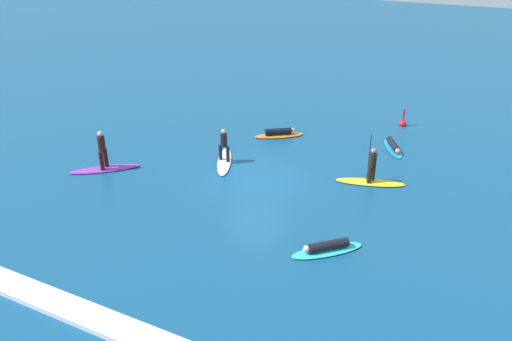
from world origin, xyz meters
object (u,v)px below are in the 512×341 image
at_px(surfer_on_yellow_board, 371,175).
at_px(surfer_on_white_board, 224,155).
at_px(surfer_on_blue_board, 393,146).
at_px(marker_buoy, 403,123).
at_px(surfer_on_orange_board, 279,133).
at_px(surfer_on_purple_board, 104,161).
at_px(surfer_on_teal_board, 327,248).

height_order(surfer_on_yellow_board, surfer_on_white_board, surfer_on_yellow_board).
relative_size(surfer_on_yellow_board, surfer_on_white_board, 1.00).
bearing_deg(surfer_on_blue_board, marker_buoy, 156.17).
xyz_separation_m(surfer_on_orange_board, marker_buoy, (5.68, 4.63, -0.01)).
bearing_deg(marker_buoy, surfer_on_purple_board, -133.15).
xyz_separation_m(surfer_on_blue_board, marker_buoy, (-0.28, 3.60, 0.00)).
distance_m(surfer_on_white_board, marker_buoy, 11.12).
relative_size(surfer_on_white_board, marker_buoy, 2.81).
bearing_deg(marker_buoy, surfer_on_white_board, -127.14).
xyz_separation_m(surfer_on_orange_board, surfer_on_blue_board, (5.97, 1.02, -0.01)).
bearing_deg(surfer_on_white_board, surfer_on_blue_board, 101.56).
height_order(surfer_on_white_board, marker_buoy, surfer_on_white_board).
relative_size(surfer_on_orange_board, surfer_on_teal_board, 1.07).
bearing_deg(surfer_on_orange_board, surfer_on_blue_board, -26.59).
distance_m(surfer_on_blue_board, surfer_on_teal_board, 10.14).
xyz_separation_m(surfer_on_teal_board, surfer_on_white_board, (-6.97, 4.88, 0.23)).
height_order(surfer_on_orange_board, surfer_on_teal_board, surfer_on_orange_board).
bearing_deg(surfer_on_purple_board, surfer_on_teal_board, 130.84).
height_order(surfer_on_yellow_board, marker_buoy, surfer_on_yellow_board).
relative_size(surfer_on_blue_board, surfer_on_teal_board, 1.04).
bearing_deg(surfer_on_white_board, surfer_on_teal_board, 29.63).
relative_size(surfer_on_blue_board, surfer_on_white_board, 0.81).
bearing_deg(surfer_on_teal_board, surfer_on_blue_board, -134.28).
distance_m(surfer_on_blue_board, surfer_on_white_board, 8.75).
relative_size(surfer_on_teal_board, surfer_on_purple_board, 0.84).
height_order(surfer_on_yellow_board, surfer_on_purple_board, surfer_on_yellow_board).
bearing_deg(surfer_on_orange_board, surfer_on_teal_board, -93.21).
bearing_deg(surfer_on_white_board, surfer_on_orange_board, 140.99).
distance_m(surfer_on_purple_board, surfer_on_white_board, 5.66).
bearing_deg(surfer_on_orange_board, surfer_on_purple_board, -163.48).
bearing_deg(surfer_on_yellow_board, surfer_on_blue_board, -107.45).
distance_m(surfer_on_yellow_board, surfer_on_teal_board, 5.89).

